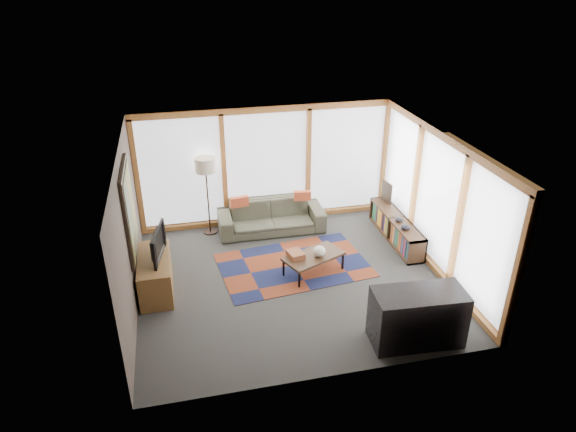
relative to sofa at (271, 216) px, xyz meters
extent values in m
plane|color=#32322F|center=(0.01, -1.95, -0.33)|extent=(5.50, 5.50, 0.00)
cube|color=#463A33|center=(-2.74, -1.95, 0.97)|extent=(0.04, 5.00, 2.60)
cube|color=#463A33|center=(0.01, -4.45, 0.97)|extent=(5.50, 0.04, 2.60)
cube|color=silver|center=(0.01, -1.95, 2.27)|extent=(5.50, 5.00, 0.04)
cube|color=white|center=(0.01, 0.52, 0.97)|extent=(5.30, 0.02, 2.35)
cube|color=white|center=(2.73, -1.95, 0.97)|extent=(0.02, 4.80, 2.35)
cube|color=black|center=(-2.70, -1.65, 1.22)|extent=(0.05, 1.35, 1.55)
cube|color=#C4950E|center=(-2.67, -1.65, 1.22)|extent=(0.02, 1.20, 1.40)
cube|color=maroon|center=(0.14, -1.50, -0.32)|extent=(2.94, 2.07, 0.01)
imported|color=#3E4030|center=(0.00, 0.00, 0.00)|extent=(2.25, 0.91, 0.65)
cube|color=#BD4827|center=(-0.67, -0.03, 0.43)|extent=(0.40, 0.16, 0.21)
cube|color=#BD4827|center=(0.68, -0.01, 0.43)|extent=(0.37, 0.16, 0.20)
cube|color=brown|center=(0.10, -1.80, 0.10)|extent=(0.32, 0.37, 0.11)
ellipsoid|color=beige|center=(0.53, -1.86, 0.14)|extent=(0.24, 0.24, 0.20)
ellipsoid|color=black|center=(2.40, -1.49, 0.23)|extent=(0.22, 0.22, 0.10)
ellipsoid|color=black|center=(2.41, -1.15, 0.23)|extent=(0.17, 0.17, 0.08)
cube|color=black|center=(2.51, -0.22, 0.41)|extent=(0.10, 0.35, 0.45)
cube|color=brown|center=(-2.41, -1.76, 0.00)|extent=(0.55, 1.32, 0.66)
imported|color=black|center=(-2.38, -1.72, 0.59)|extent=(0.29, 0.92, 0.52)
cube|color=black|center=(1.46, -4.00, 0.11)|extent=(1.42, 0.73, 0.87)
camera|label=1|loc=(-1.83, -9.62, 4.96)|focal=32.00mm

